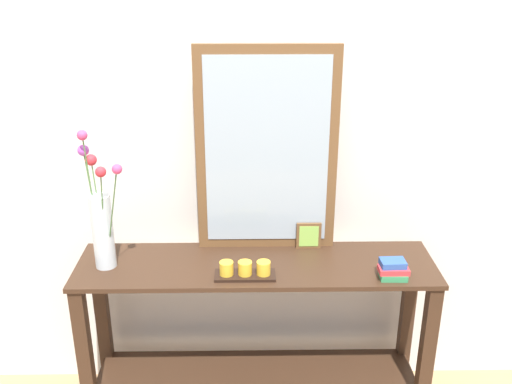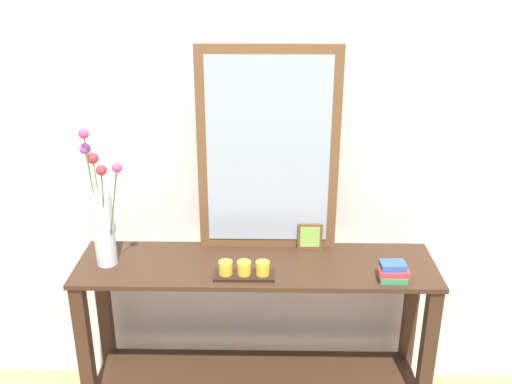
{
  "view_description": "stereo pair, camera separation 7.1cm",
  "coord_description": "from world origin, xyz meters",
  "px_view_note": "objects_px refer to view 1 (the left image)",
  "views": [
    {
      "loc": [
        -0.03,
        -2.13,
        1.98
      ],
      "look_at": [
        0.0,
        0.0,
        1.11
      ],
      "focal_mm": 40.55,
      "sensor_mm": 36.0,
      "label": 1
    },
    {
      "loc": [
        0.04,
        -2.13,
        1.98
      ],
      "look_at": [
        0.0,
        0.0,
        1.11
      ],
      "focal_mm": 40.55,
      "sensor_mm": 36.0,
      "label": 2
    }
  ],
  "objects_px": {
    "mirror_leaning": "(267,151)",
    "tall_vase_left": "(101,221)",
    "console_table": "(256,325)",
    "candle_tray": "(245,271)",
    "book_stack": "(393,270)",
    "picture_frame_small": "(309,236)"
  },
  "relations": [
    {
      "from": "mirror_leaning",
      "to": "book_stack",
      "type": "bearing_deg",
      "value": -29.91
    },
    {
      "from": "candle_tray",
      "to": "book_stack",
      "type": "xyz_separation_m",
      "value": [
        0.59,
        -0.02,
        0.01
      ]
    },
    {
      "from": "mirror_leaning",
      "to": "tall_vase_left",
      "type": "distance_m",
      "value": 0.73
    },
    {
      "from": "mirror_leaning",
      "to": "picture_frame_small",
      "type": "bearing_deg",
      "value": -8.12
    },
    {
      "from": "mirror_leaning",
      "to": "tall_vase_left",
      "type": "relative_size",
      "value": 1.5
    },
    {
      "from": "book_stack",
      "to": "picture_frame_small",
      "type": "bearing_deg",
      "value": 140.22
    },
    {
      "from": "picture_frame_small",
      "to": "candle_tray",
      "type": "bearing_deg",
      "value": -138.86
    },
    {
      "from": "book_stack",
      "to": "console_table",
      "type": "bearing_deg",
      "value": 167.21
    },
    {
      "from": "tall_vase_left",
      "to": "book_stack",
      "type": "distance_m",
      "value": 1.19
    },
    {
      "from": "tall_vase_left",
      "to": "picture_frame_small",
      "type": "bearing_deg",
      "value": 9.73
    },
    {
      "from": "console_table",
      "to": "candle_tray",
      "type": "distance_m",
      "value": 0.35
    },
    {
      "from": "tall_vase_left",
      "to": "picture_frame_small",
      "type": "relative_size",
      "value": 4.86
    },
    {
      "from": "console_table",
      "to": "candle_tray",
      "type": "relative_size",
      "value": 6.16
    },
    {
      "from": "picture_frame_small",
      "to": "tall_vase_left",
      "type": "bearing_deg",
      "value": -170.27
    },
    {
      "from": "console_table",
      "to": "book_stack",
      "type": "distance_m",
      "value": 0.66
    },
    {
      "from": "mirror_leaning",
      "to": "book_stack",
      "type": "xyz_separation_m",
      "value": [
        0.5,
        -0.29,
        -0.4
      ]
    },
    {
      "from": "tall_vase_left",
      "to": "book_stack",
      "type": "height_order",
      "value": "tall_vase_left"
    },
    {
      "from": "console_table",
      "to": "tall_vase_left",
      "type": "bearing_deg",
      "value": -178.99
    },
    {
      "from": "candle_tray",
      "to": "console_table",
      "type": "bearing_deg",
      "value": 67.04
    },
    {
      "from": "mirror_leaning",
      "to": "picture_frame_small",
      "type": "relative_size",
      "value": 7.31
    },
    {
      "from": "picture_frame_small",
      "to": "console_table",
      "type": "bearing_deg",
      "value": -149.77
    },
    {
      "from": "tall_vase_left",
      "to": "book_stack",
      "type": "bearing_deg",
      "value": -5.51
    }
  ]
}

